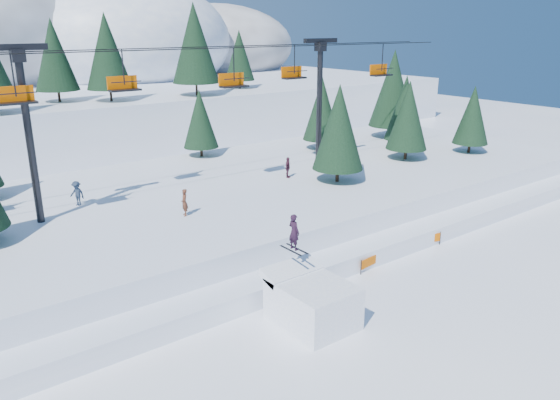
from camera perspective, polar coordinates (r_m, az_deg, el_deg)
ground at (r=26.09m, az=8.51°, el=-14.16°), size 160.00×160.00×0.00m
mid_shelf at (r=38.94m, az=-10.62°, el=-1.21°), size 70.00×22.00×2.50m
berm at (r=31.18m, az=-2.05°, el=-7.22°), size 70.00×6.00×1.10m
jump_kicker at (r=26.58m, az=3.27°, el=-10.41°), size 3.10×4.34×5.11m
chairlift at (r=37.97m, az=-9.01°, el=10.92°), size 46.00×3.21×10.28m
conifer_stand at (r=38.05m, az=-11.43°, el=6.91°), size 61.38×17.02×8.95m
distant_skiers at (r=35.53m, az=-16.52°, el=-0.02°), size 26.09×6.99×1.69m
banner_near at (r=32.94m, az=9.95°, el=-6.09°), size 2.84×0.41×0.90m
banner_far at (r=36.37m, az=14.69°, el=-4.08°), size 2.78×0.71×0.90m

